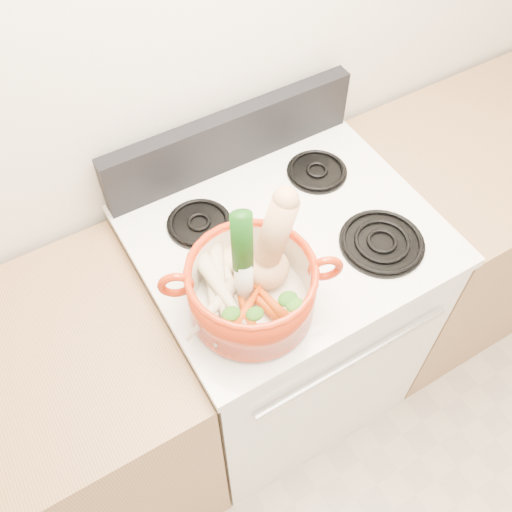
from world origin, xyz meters
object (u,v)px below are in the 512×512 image
stove_body (281,323)px  dutch_oven (252,289)px  squash (268,246)px  leek (243,260)px

stove_body → dutch_oven: dutch_oven is taller
dutch_oven → squash: squash is taller
squash → stove_body: bearing=46.4°
stove_body → squash: bearing=-137.3°
dutch_oven → leek: bearing=162.8°
stove_body → squash: size_ratio=3.46×
leek → stove_body: bearing=53.0°
dutch_oven → squash: size_ratio=1.11×
squash → dutch_oven: bearing=-151.4°
stove_body → squash: 0.70m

